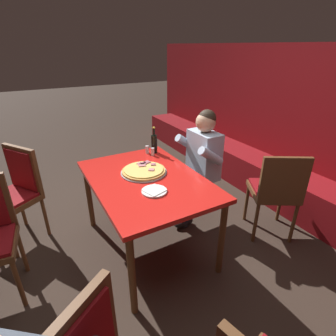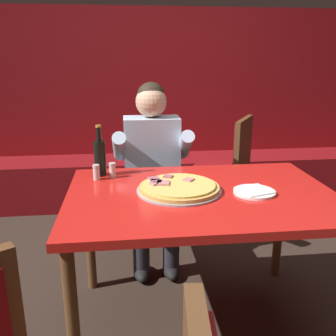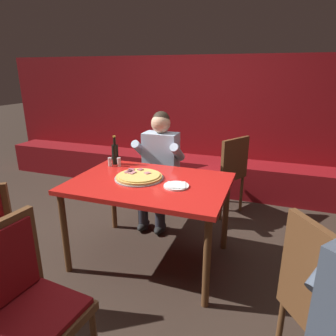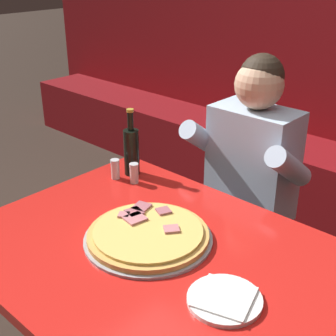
# 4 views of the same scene
# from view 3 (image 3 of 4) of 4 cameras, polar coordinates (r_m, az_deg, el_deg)

# --- Properties ---
(ground_plane) EXTENTS (24.00, 24.00, 0.00)m
(ground_plane) POSITION_cam_3_polar(r_m,az_deg,el_deg) (2.96, -3.26, -16.78)
(ground_plane) COLOR #33261E
(booth_wall_panel) EXTENTS (6.80, 0.16, 1.90)m
(booth_wall_panel) POSITION_cam_3_polar(r_m,az_deg,el_deg) (4.57, 7.31, 8.65)
(booth_wall_panel) COLOR maroon
(booth_wall_panel) RESTS_ON ground_plane
(booth_bench) EXTENTS (6.46, 0.48, 0.46)m
(booth_bench) POSITION_cam_3_polar(r_m,az_deg,el_deg) (4.45, 6.03, -1.16)
(booth_bench) COLOR maroon
(booth_bench) RESTS_ON ground_plane
(main_dining_table) EXTENTS (1.35, 0.94, 0.78)m
(main_dining_table) POSITION_cam_3_polar(r_m,az_deg,el_deg) (2.62, -3.53, -4.15)
(main_dining_table) COLOR brown
(main_dining_table) RESTS_ON ground_plane
(pizza) EXTENTS (0.43, 0.43, 0.05)m
(pizza) POSITION_cam_3_polar(r_m,az_deg,el_deg) (2.66, -5.54, -1.64)
(pizza) COLOR #9E9EA3
(pizza) RESTS_ON main_dining_table
(plate_white_paper) EXTENTS (0.21, 0.21, 0.02)m
(plate_white_paper) POSITION_cam_3_polar(r_m,az_deg,el_deg) (2.46, 1.58, -3.40)
(plate_white_paper) COLOR white
(plate_white_paper) RESTS_ON main_dining_table
(beer_bottle) EXTENTS (0.07, 0.07, 0.29)m
(beer_bottle) POSITION_cam_3_polar(r_m,az_deg,el_deg) (3.08, -10.04, 2.73)
(beer_bottle) COLOR black
(beer_bottle) RESTS_ON main_dining_table
(shaker_black_pepper) EXTENTS (0.04, 0.04, 0.09)m
(shaker_black_pepper) POSITION_cam_3_polar(r_m,az_deg,el_deg) (3.04, -11.00, 1.08)
(shaker_black_pepper) COLOR silver
(shaker_black_pepper) RESTS_ON main_dining_table
(shaker_oregano) EXTENTS (0.04, 0.04, 0.09)m
(shaker_oregano) POSITION_cam_3_polar(r_m,az_deg,el_deg) (3.02, -9.32, 1.06)
(shaker_oregano) COLOR silver
(shaker_oregano) RESTS_ON main_dining_table
(diner_seated_blue_shirt) EXTENTS (0.53, 0.53, 1.27)m
(diner_seated_blue_shirt) POSITION_cam_3_polar(r_m,az_deg,el_deg) (3.30, -1.86, 0.73)
(diner_seated_blue_shirt) COLOR black
(diner_seated_blue_shirt) RESTS_ON ground_plane
(dining_chair_side_aisle) EXTENTS (0.48, 0.48, 0.99)m
(dining_chair_side_aisle) POSITION_cam_3_polar(r_m,az_deg,el_deg) (1.82, -25.90, -21.67)
(dining_chair_side_aisle) COLOR brown
(dining_chair_side_aisle) RESTS_ON ground_plane
(dining_chair_far_right) EXTENTS (0.60, 0.60, 0.96)m
(dining_chair_far_right) POSITION_cam_3_polar(r_m,az_deg,el_deg) (3.64, 10.94, -0.10)
(dining_chair_far_right) COLOR brown
(dining_chair_far_right) RESTS_ON ground_plane
(dining_chair_far_left) EXTENTS (0.61, 0.61, 1.01)m
(dining_chair_far_left) POSITION_cam_3_polar(r_m,az_deg,el_deg) (1.85, 28.28, -21.50)
(dining_chair_far_left) COLOR brown
(dining_chair_far_left) RESTS_ON ground_plane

